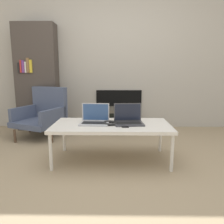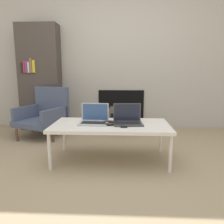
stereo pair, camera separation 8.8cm
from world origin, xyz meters
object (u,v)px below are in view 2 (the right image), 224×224
laptop_left (94,119)px  tv (121,119)px  armchair (46,112)px  laptop_right (128,119)px  headphones (109,123)px  phone (124,126)px

laptop_left → tv: size_ratio=0.65×
laptop_left → armchair: size_ratio=0.40×
tv → armchair: 1.27m
laptop_left → armchair: 1.33m
tv → laptop_right: bearing=-86.2°
laptop_left → headphones: size_ratio=1.89×
phone → tv: bearing=91.7°
phone → armchair: size_ratio=0.17×
laptop_left → tv: bearing=80.3°
tv → armchair: (-1.22, -0.33, 0.17)m
laptop_left → laptop_right: (0.39, -0.00, 0.00)m
headphones → phone: bearing=-26.8°
laptop_left → headphones: 0.19m
headphones → phone: 0.19m
headphones → tv: (0.12, 1.34, -0.25)m
laptop_left → phone: size_ratio=2.31×
headphones → armchair: bearing=137.2°
tv → laptop_left: bearing=-103.1°
laptop_left → headphones: laptop_left is taller
phone → armchair: bearing=139.0°
phone → laptop_right: bearing=71.3°
headphones → laptop_left: bearing=165.4°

